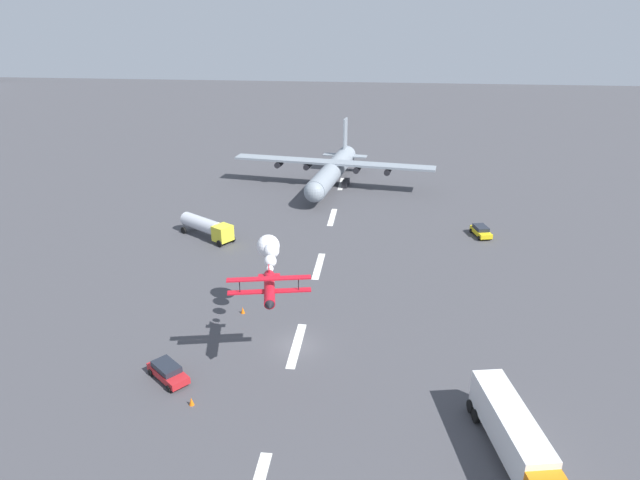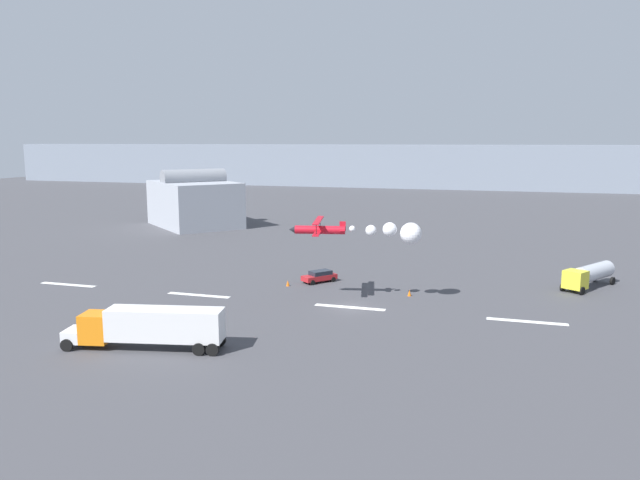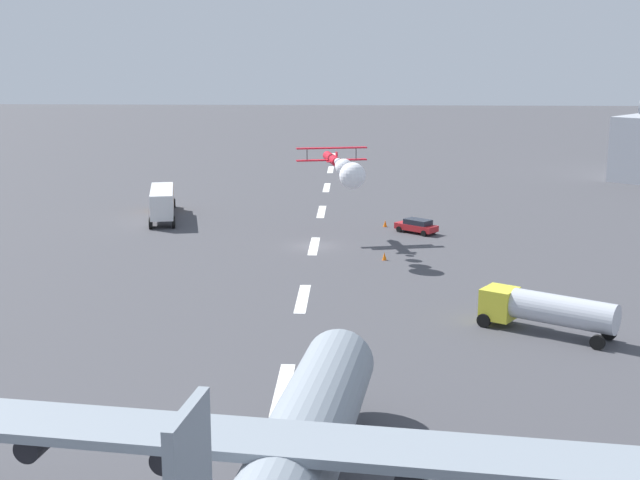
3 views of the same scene
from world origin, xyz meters
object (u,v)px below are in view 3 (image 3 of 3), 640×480
at_px(cargo_transport_plane, 292,466).
at_px(airport_staff_sedan, 417,226).
at_px(traffic_cone_near, 385,223).
at_px(fuel_tanker_truck, 546,309).
at_px(semi_truck_orange, 162,200).
at_px(stunt_biplane_red, 345,169).
at_px(traffic_cone_far, 384,256).

height_order(cargo_transport_plane, airport_staff_sedan, cargo_transport_plane).
distance_m(cargo_transport_plane, traffic_cone_near, 63.41).
distance_m(fuel_tanker_truck, traffic_cone_near, 37.87).
relative_size(semi_truck_orange, airport_staff_sedan, 3.08).
bearing_deg(cargo_transport_plane, stunt_biplane_red, 178.47).
relative_size(stunt_biplane_red, traffic_cone_near, 19.69).
height_order(airport_staff_sedan, traffic_cone_far, airport_staff_sedan).
relative_size(stunt_biplane_red, semi_truck_orange, 1.02).
xyz_separation_m(stunt_biplane_red, fuel_tanker_truck, (23.81, 14.31, -6.47)).
relative_size(fuel_tanker_truck, traffic_cone_near, 12.27).
height_order(cargo_transport_plane, semi_truck_orange, cargo_transport_plane).
distance_m(fuel_tanker_truck, airport_staff_sedan, 33.94).
relative_size(cargo_transport_plane, traffic_cone_near, 50.59).
height_order(fuel_tanker_truck, airport_staff_sedan, fuel_tanker_truck).
relative_size(traffic_cone_near, traffic_cone_far, 1.00).
bearing_deg(fuel_tanker_truck, cargo_transport_plane, -30.51).
relative_size(airport_staff_sedan, traffic_cone_far, 6.26).
bearing_deg(traffic_cone_far, fuel_tanker_truck, 26.60).
relative_size(airport_staff_sedan, traffic_cone_near, 6.26).
bearing_deg(fuel_tanker_truck, traffic_cone_far, -153.40).
bearing_deg(airport_staff_sedan, fuel_tanker_truck, 11.31).
height_order(traffic_cone_near, traffic_cone_far, same).
bearing_deg(airport_staff_sedan, traffic_cone_far, -17.25).
xyz_separation_m(cargo_transport_plane, airport_staff_sedan, (-59.84, 9.00, -2.42)).
height_order(fuel_tanker_truck, traffic_cone_far, fuel_tanker_truck).
relative_size(cargo_transport_plane, airport_staff_sedan, 8.09).
height_order(semi_truck_orange, traffic_cone_far, semi_truck_orange).
distance_m(cargo_transport_plane, semi_truck_orange, 69.78).
distance_m(stunt_biplane_red, traffic_cone_far, 9.18).
bearing_deg(semi_truck_orange, traffic_cone_near, 81.69).
height_order(semi_truck_orange, traffic_cone_near, semi_truck_orange).
distance_m(stunt_biplane_red, fuel_tanker_truck, 28.52).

